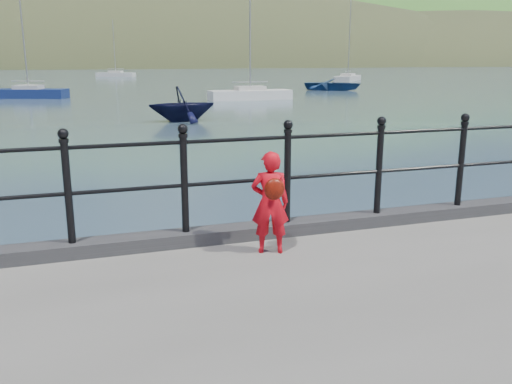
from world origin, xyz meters
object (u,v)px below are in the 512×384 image
object	(u,v)px
railing	(237,169)
launch_blue	(333,84)
sailboat_far	(348,78)
sailboat_deep	(116,75)
sailboat_port	(29,94)
sailboat_near	(250,95)
launch_navy	(182,104)
child	(270,202)

from	to	relation	value
railing	launch_blue	xyz separation A→B (m)	(21.83, 42.20, -1.27)
sailboat_far	railing	bearing A→B (deg)	-169.09
sailboat_deep	sailboat_port	xyz separation A→B (m)	(-9.84, -47.26, -0.00)
launch_blue	sailboat_near	size ratio (longest dim) A/B	0.63
railing	sailboat_far	world-z (taller)	sailboat_far
sailboat_near	launch_navy	bearing A→B (deg)	-123.02
child	sailboat_far	xyz separation A→B (m)	(33.05, 61.58, -1.21)
launch_navy	sailboat_far	size ratio (longest dim) A/B	0.30
railing	child	bearing A→B (deg)	-69.03
launch_blue	sailboat_far	size ratio (longest dim) A/B	0.49
launch_navy	sailboat_port	xyz separation A→B (m)	(-8.31, 19.31, -0.51)
railing	sailboat_near	world-z (taller)	sailboat_near
sailboat_far	launch_navy	bearing A→B (deg)	-177.13
child	sailboat_near	world-z (taller)	sailboat_near
sailboat_near	sailboat_port	size ratio (longest dim) A/B	1.02
child	sailboat_near	bearing A→B (deg)	-91.07
launch_blue	sailboat_far	xyz separation A→B (m)	(11.42, 18.85, -0.21)
sailboat_far	child	bearing A→B (deg)	-168.73
launch_navy	sailboat_deep	world-z (taller)	sailboat_deep
sailboat_near	sailboat_far	size ratio (longest dim) A/B	0.78
launch_navy	sailboat_near	distance (m)	14.53
railing	sailboat_deep	xyz separation A→B (m)	(4.73, 87.19, -1.48)
launch_navy	sailboat_port	size ratio (longest dim) A/B	0.39
railing	launch_blue	distance (m)	47.53
launch_blue	sailboat_far	bearing A→B (deg)	6.04
railing	sailboat_near	size ratio (longest dim) A/B	2.13
launch_blue	sailboat_port	bearing A→B (deg)	132.07
railing	launch_blue	world-z (taller)	railing
child	sailboat_port	bearing A→B (deg)	-66.38
sailboat_deep	sailboat_near	bearing A→B (deg)	-58.21
sailboat_near	sailboat_port	distance (m)	17.15
child	launch_blue	world-z (taller)	child
railing	sailboat_port	size ratio (longest dim) A/B	2.18
launch_navy	sailboat_port	bearing A→B (deg)	18.62
railing	child	world-z (taller)	railing
child	sailboat_far	world-z (taller)	sailboat_far
sailboat_deep	sailboat_port	world-z (taller)	sailboat_deep
child	sailboat_deep	world-z (taller)	sailboat_deep
launch_blue	railing	bearing A→B (deg)	-170.10
launch_blue	sailboat_near	distance (m)	14.44
launch_blue	sailboat_near	xyz separation A→B (m)	(-11.21, -9.10, -0.21)
sailboat_deep	sailboat_near	size ratio (longest dim) A/B	1.07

